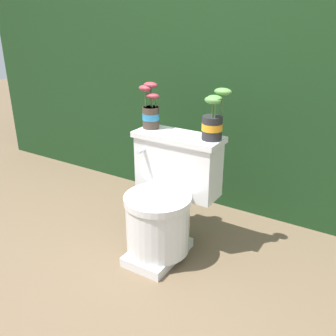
# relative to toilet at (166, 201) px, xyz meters

# --- Properties ---
(ground_plane) EXTENTS (12.00, 12.00, 0.00)m
(ground_plane) POSITION_rel_toilet_xyz_m (0.04, -0.04, -0.31)
(ground_plane) COLOR brown
(hedge_backdrop) EXTENTS (4.32, 1.08, 1.76)m
(hedge_backdrop) POSITION_rel_toilet_xyz_m (0.04, 1.19, 0.57)
(hedge_backdrop) COLOR #193819
(hedge_backdrop) RESTS_ON ground
(toilet) EXTENTS (0.49, 0.49, 0.65)m
(toilet) POSITION_rel_toilet_xyz_m (0.00, 0.00, 0.00)
(toilet) COLOR silver
(toilet) RESTS_ON ground
(potted_plant_left) EXTENTS (0.12, 0.09, 0.25)m
(potted_plant_left) POSITION_rel_toilet_xyz_m (-0.19, 0.14, 0.44)
(potted_plant_left) COLOR #47382D
(potted_plant_left) RESTS_ON toilet
(potted_plant_midleft) EXTENTS (0.13, 0.11, 0.26)m
(potted_plant_midleft) POSITION_rel_toilet_xyz_m (0.19, 0.14, 0.44)
(potted_plant_midleft) COLOR #262628
(potted_plant_midleft) RESTS_ON toilet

